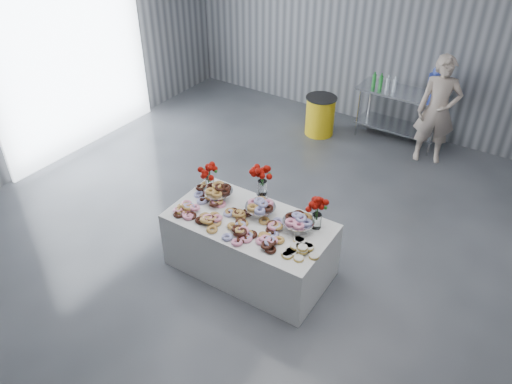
# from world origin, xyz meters

# --- Properties ---
(ground) EXTENTS (9.00, 9.00, 0.00)m
(ground) POSITION_xyz_m (0.00, 0.00, 0.00)
(ground) COLOR #373A3E
(ground) RESTS_ON ground
(room_walls) EXTENTS (8.04, 9.04, 4.02)m
(room_walls) POSITION_xyz_m (-0.27, 0.07, 2.64)
(room_walls) COLOR gray
(room_walls) RESTS_ON ground
(display_table) EXTENTS (1.92, 1.04, 0.75)m
(display_table) POSITION_xyz_m (0.18, -0.03, 0.38)
(display_table) COLOR silver
(display_table) RESTS_ON ground
(prep_table) EXTENTS (1.50, 0.60, 0.90)m
(prep_table) POSITION_xyz_m (0.47, 4.10, 0.62)
(prep_table) COLOR silver
(prep_table) RESTS_ON ground
(donut_mounds) EXTENTS (1.82, 0.84, 0.09)m
(donut_mounds) POSITION_xyz_m (0.18, -0.08, 0.80)
(donut_mounds) COLOR gold
(donut_mounds) RESTS_ON display_table
(cake_stand_left) EXTENTS (0.36, 0.36, 0.17)m
(cake_stand_left) POSITION_xyz_m (-0.38, 0.10, 0.89)
(cake_stand_left) COLOR silver
(cake_stand_left) RESTS_ON display_table
(cake_stand_mid) EXTENTS (0.36, 0.36, 0.17)m
(cake_stand_mid) POSITION_xyz_m (0.22, 0.12, 0.89)
(cake_stand_mid) COLOR silver
(cake_stand_mid) RESTS_ON display_table
(cake_stand_right) EXTENTS (0.36, 0.36, 0.17)m
(cake_stand_right) POSITION_xyz_m (0.72, 0.13, 0.89)
(cake_stand_right) COLOR silver
(cake_stand_right) RESTS_ON display_table
(danish_pile) EXTENTS (0.48, 0.48, 0.11)m
(danish_pile) POSITION_xyz_m (0.93, -0.17, 0.81)
(danish_pile) COLOR silver
(danish_pile) RESTS_ON display_table
(bouquet_left) EXTENTS (0.26, 0.26, 0.42)m
(bouquet_left) POSITION_xyz_m (-0.58, 0.20, 1.05)
(bouquet_left) COLOR white
(bouquet_left) RESTS_ON display_table
(bouquet_right) EXTENTS (0.26, 0.26, 0.42)m
(bouquet_right) POSITION_xyz_m (0.87, 0.28, 1.05)
(bouquet_right) COLOR white
(bouquet_right) RESTS_ON display_table
(bouquet_center) EXTENTS (0.26, 0.26, 0.57)m
(bouquet_center) POSITION_xyz_m (0.12, 0.31, 1.13)
(bouquet_center) COLOR silver
(bouquet_center) RESTS_ON display_table
(water_jug) EXTENTS (0.28, 0.28, 0.55)m
(water_jug) POSITION_xyz_m (0.97, 4.10, 1.15)
(water_jug) COLOR #435DE4
(water_jug) RESTS_ON prep_table
(drink_bottles) EXTENTS (0.54, 0.08, 0.27)m
(drink_bottles) POSITION_xyz_m (0.15, 4.00, 1.04)
(drink_bottles) COLOR #268C33
(drink_bottles) RESTS_ON prep_table
(person) EXTENTS (0.75, 0.62, 1.75)m
(person) POSITION_xyz_m (1.15, 3.75, 0.88)
(person) COLOR #CC8C93
(person) RESTS_ON ground
(trash_barrel) EXTENTS (0.55, 0.55, 0.70)m
(trash_barrel) POSITION_xyz_m (-0.76, 3.54, 0.35)
(trash_barrel) COLOR yellow
(trash_barrel) RESTS_ON ground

